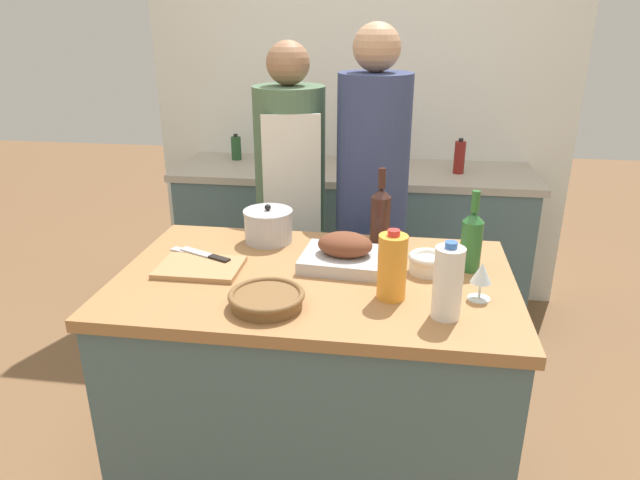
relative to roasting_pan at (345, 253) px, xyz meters
name	(u,v)px	position (x,y,z in m)	size (l,w,h in m)	color
kitchen_island	(315,389)	(-0.09, -0.09, -0.51)	(1.33, 0.82, 0.92)	#4C666B
back_counter	(352,242)	(-0.09, 1.38, -0.51)	(2.05, 0.60, 0.92)	#4C666B
back_wall	(360,97)	(-0.09, 1.73, 0.31)	(2.55, 0.10, 2.55)	silver
roasting_pan	(345,253)	(0.00, 0.00, 0.00)	(0.31, 0.26, 0.12)	#BCBCC1
wicker_basket	(267,299)	(-0.20, -0.33, -0.02)	(0.23, 0.23, 0.05)	brown
cutting_board	(200,267)	(-0.49, -0.11, -0.04)	(0.28, 0.20, 0.02)	#AD7F51
stock_pot	(268,226)	(-0.32, 0.19, 0.02)	(0.19, 0.19, 0.15)	#B7B7BC
mixing_bowl	(427,262)	(0.28, -0.02, -0.01)	(0.13, 0.13, 0.07)	beige
juice_jug	(392,267)	(0.17, -0.22, 0.06)	(0.09, 0.09, 0.22)	orange
milk_jug	(448,283)	(0.33, -0.32, 0.06)	(0.08, 0.08, 0.23)	white
wine_bottle_green	(472,239)	(0.43, 0.03, 0.06)	(0.07, 0.07, 0.28)	#28662D
wine_bottle_dark	(381,214)	(0.11, 0.25, 0.07)	(0.08, 0.08, 0.29)	#381E19
wine_glass_left	(481,275)	(0.44, -0.19, 0.04)	(0.07, 0.07, 0.12)	silver
knife_chef	(203,255)	(-0.52, 0.01, -0.04)	(0.26, 0.11, 0.01)	#B7B7BC
knife_paring	(207,255)	(-0.49, -0.02, -0.03)	(0.21, 0.12, 0.01)	#B7B7BC
stand_mixer	(362,143)	(-0.05, 1.45, 0.08)	(0.18, 0.14, 0.32)	#B22323
condiment_bottle_tall	(274,150)	(-0.58, 1.47, 0.02)	(0.06, 0.06, 0.16)	#234C28
condiment_bottle_short	(459,157)	(0.50, 1.37, 0.04)	(0.06, 0.06, 0.20)	maroon
condiment_bottle_extra	(236,148)	(-0.82, 1.51, 0.02)	(0.06, 0.06, 0.16)	#234C28
person_cook_aproned	(291,203)	(-0.33, 0.70, -0.06)	(0.32, 0.35, 1.64)	beige
person_cook_guest	(372,200)	(0.05, 0.66, -0.01)	(0.32, 0.32, 1.72)	beige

